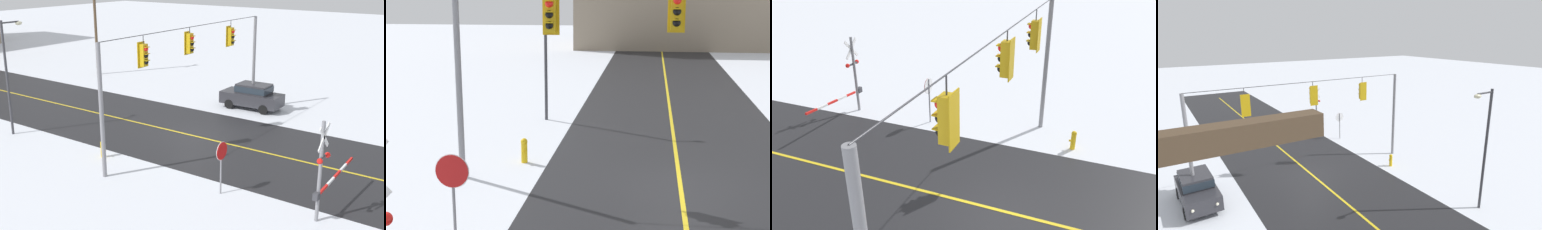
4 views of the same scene
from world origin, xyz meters
The scene contains 5 objects.
ground_plane centered at (0.00, 0.00, 0.00)m, with size 160.00×160.00×0.00m, color silver.
signal_span centered at (-0.07, -0.01, 4.23)m, with size 14.20×0.47×6.22m.
stop_sign centered at (-5.41, -5.34, 1.71)m, with size 0.80×0.09×2.35m.
railroad_crossing centered at (-4.95, -9.58, 1.99)m, with size 4.25×0.31×4.00m.
fire_hydrant centered at (-5.34, 1.79, 0.47)m, with size 0.24×0.31×0.88m.
Camera 3 is at (10.59, 3.11, 8.73)m, focal length 36.74 mm.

